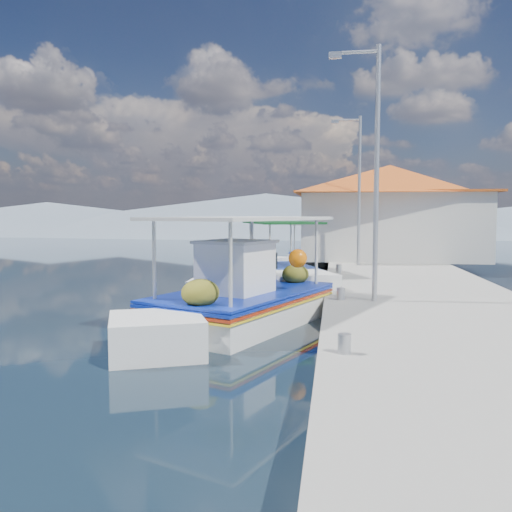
# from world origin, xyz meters

# --- Properties ---
(ground) EXTENTS (160.00, 160.00, 0.00)m
(ground) POSITION_xyz_m (0.00, 0.00, 0.00)
(ground) COLOR black
(ground) RESTS_ON ground
(quay) EXTENTS (5.00, 44.00, 0.50)m
(quay) POSITION_xyz_m (5.90, 6.00, 0.25)
(quay) COLOR gray
(quay) RESTS_ON ground
(bollards) EXTENTS (0.20, 17.20, 0.30)m
(bollards) POSITION_xyz_m (3.80, 5.25, 0.65)
(bollards) COLOR #A5A8AD
(bollards) RESTS_ON quay
(main_caique) EXTENTS (4.51, 7.85, 2.79)m
(main_caique) POSITION_xyz_m (1.53, 1.15, 0.54)
(main_caique) COLOR white
(main_caique) RESTS_ON ground
(caique_green_canopy) EXTENTS (3.59, 6.44, 2.57)m
(caique_green_canopy) POSITION_xyz_m (1.81, 7.74, 0.38)
(caique_green_canopy) COLOR white
(caique_green_canopy) RESTS_ON ground
(caique_blue_hull) EXTENTS (1.73, 5.39, 0.96)m
(caique_blue_hull) POSITION_xyz_m (0.18, 5.21, 0.26)
(caique_blue_hull) COLOR navy
(caique_blue_hull) RESTS_ON ground
(caique_far) EXTENTS (2.47, 6.53, 2.31)m
(caique_far) POSITION_xyz_m (2.55, 17.35, 0.43)
(caique_far) COLOR white
(caique_far) RESTS_ON ground
(harbor_building) EXTENTS (10.49, 10.49, 4.40)m
(harbor_building) POSITION_xyz_m (6.20, 15.00, 2.78)
(harbor_building) COLOR silver
(harbor_building) RESTS_ON quay
(lamp_post_near) EXTENTS (1.21, 0.14, 6.00)m
(lamp_post_near) POSITION_xyz_m (4.51, 2.00, 3.85)
(lamp_post_near) COLOR #A5A8AD
(lamp_post_near) RESTS_ON quay
(lamp_post_far) EXTENTS (1.21, 0.14, 6.00)m
(lamp_post_far) POSITION_xyz_m (4.51, 11.00, 3.85)
(lamp_post_far) COLOR #A5A8AD
(lamp_post_far) RESTS_ON quay
(mountain_ridge) EXTENTS (171.40, 96.00, 5.50)m
(mountain_ridge) POSITION_xyz_m (6.54, 56.00, 2.04)
(mountain_ridge) COLOR slate
(mountain_ridge) RESTS_ON ground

